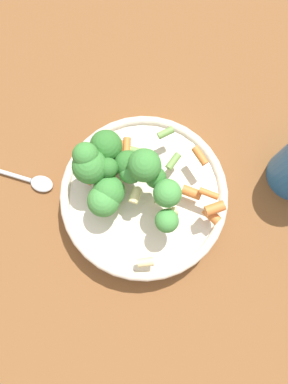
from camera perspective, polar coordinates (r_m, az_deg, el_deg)
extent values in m
plane|color=brown|center=(0.59, 0.00, -1.29)|extent=(3.00, 3.00, 0.00)
cylinder|color=beige|center=(0.57, 0.00, -0.89)|extent=(0.25, 0.25, 0.04)
torus|color=beige|center=(0.55, 0.00, -0.47)|extent=(0.25, 0.25, 0.01)
cylinder|color=#8CB766|center=(0.55, -5.49, 5.93)|extent=(0.02, 0.02, 0.02)
sphere|color=#33722D|center=(0.52, -5.81, 6.97)|extent=(0.05, 0.05, 0.05)
cylinder|color=#8CB766|center=(0.53, -5.76, 0.67)|extent=(0.01, 0.01, 0.01)
sphere|color=#479342|center=(0.51, -5.96, 1.13)|extent=(0.03, 0.03, 0.03)
cylinder|color=#8CB766|center=(0.53, -5.13, -0.57)|extent=(0.02, 0.02, 0.01)
sphere|color=#3D8438|center=(0.51, -5.39, 0.01)|extent=(0.04, 0.04, 0.04)
cylinder|color=#8CB766|center=(0.51, 1.73, 1.70)|extent=(0.01, 0.01, 0.01)
sphere|color=#33722D|center=(0.49, 1.79, 2.21)|extent=(0.03, 0.03, 0.03)
cylinder|color=#8CB766|center=(0.50, 0.07, 3.19)|extent=(0.02, 0.02, 0.02)
sphere|color=#3D8438|center=(0.48, 0.07, 4.08)|extent=(0.04, 0.04, 0.04)
cylinder|color=#8CB766|center=(0.51, 3.55, -0.41)|extent=(0.01, 0.01, 0.02)
sphere|color=#479342|center=(0.48, 3.73, 0.22)|extent=(0.04, 0.04, 0.04)
cylinder|color=#8CB766|center=(0.51, 3.37, -4.70)|extent=(0.01, 0.01, 0.01)
sphere|color=#479342|center=(0.49, 3.50, -4.40)|extent=(0.03, 0.03, 0.03)
cylinder|color=#8CB766|center=(0.52, -5.29, 3.18)|extent=(0.01, 0.01, 0.01)
sphere|color=#33722D|center=(0.50, -5.48, 3.72)|extent=(0.03, 0.03, 0.03)
cylinder|color=#8CB766|center=(0.53, -1.92, 2.49)|extent=(0.01, 0.01, 0.02)
sphere|color=#479342|center=(0.51, -2.01, 3.16)|extent=(0.03, 0.03, 0.03)
cylinder|color=#8CB766|center=(0.53, -2.40, 3.61)|extent=(0.01, 0.01, 0.02)
sphere|color=#33722D|center=(0.51, -2.51, 4.33)|extent=(0.04, 0.04, 0.04)
cylinder|color=#8CB766|center=(0.51, -8.53, 4.80)|extent=(0.01, 0.01, 0.02)
sphere|color=#3D8438|center=(0.49, -8.91, 5.56)|extent=(0.03, 0.03, 0.03)
cylinder|color=#8CB766|center=(0.53, -5.89, -1.87)|extent=(0.02, 0.02, 0.01)
sphere|color=#479342|center=(0.51, -6.19, -1.35)|extent=(0.04, 0.04, 0.04)
cylinder|color=#8CB766|center=(0.53, -7.64, 3.34)|extent=(0.02, 0.02, 0.02)
sphere|color=#3D8438|center=(0.50, -8.11, 4.29)|extent=(0.05, 0.05, 0.05)
cylinder|color=orange|center=(0.53, -3.46, 6.62)|extent=(0.02, 0.01, 0.01)
cylinder|color=orange|center=(0.55, -3.25, 5.42)|extent=(0.03, 0.02, 0.01)
cylinder|color=orange|center=(0.52, 9.83, -0.22)|extent=(0.01, 0.03, 0.01)
cylinder|color=orange|center=(0.50, 10.74, -2.45)|extent=(0.03, 0.03, 0.01)
cylinder|color=beige|center=(0.51, -1.35, -0.51)|extent=(0.02, 0.01, 0.01)
cylinder|color=orange|center=(0.52, -2.65, 6.78)|extent=(0.03, 0.02, 0.01)
cylinder|color=orange|center=(0.53, 7.25, -0.06)|extent=(0.01, 0.03, 0.01)
cylinder|color=beige|center=(0.52, 0.22, -10.65)|extent=(0.02, 0.02, 0.01)
cylinder|color=#729E4C|center=(0.51, 2.27, -0.53)|extent=(0.02, 0.01, 0.01)
cylinder|color=orange|center=(0.52, 10.34, -3.22)|extent=(0.02, 0.03, 0.01)
cylinder|color=#729E4C|center=(0.53, 4.49, 4.69)|extent=(0.03, 0.02, 0.01)
cylinder|color=orange|center=(0.52, 8.53, 5.50)|extent=(0.03, 0.03, 0.01)
cylinder|color=#729E4C|center=(0.52, -0.99, 6.18)|extent=(0.01, 0.03, 0.01)
cylinder|color=#729E4C|center=(0.53, -4.48, 3.57)|extent=(0.02, 0.01, 0.01)
cylinder|color=orange|center=(0.54, -5.88, 5.21)|extent=(0.03, 0.02, 0.01)
cylinder|color=#729E4C|center=(0.54, -5.83, 5.41)|extent=(0.03, 0.02, 0.01)
cylinder|color=orange|center=(0.54, -3.93, 4.05)|extent=(0.02, 0.03, 0.01)
cylinder|color=orange|center=(0.51, -8.12, 2.23)|extent=(0.02, 0.01, 0.01)
cylinder|color=beige|center=(0.51, 3.97, -3.08)|extent=(0.02, 0.02, 0.01)
cylinder|color=#729E4C|center=(0.53, -4.94, 7.57)|extent=(0.02, 0.02, 0.01)
cylinder|color=#729E4C|center=(0.53, 3.71, 8.86)|extent=(0.02, 0.02, 0.01)
cylinder|color=#729E4C|center=(0.52, 2.98, 0.39)|extent=(0.02, 0.02, 0.01)
ellipsoid|color=silver|center=(0.61, -15.31, 1.21)|extent=(0.03, 0.04, 0.01)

